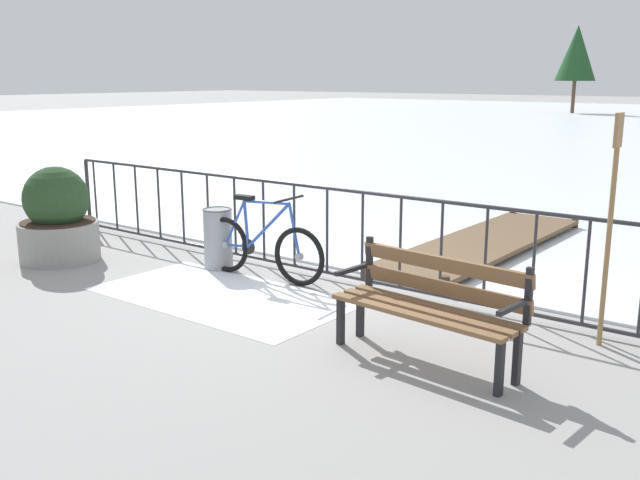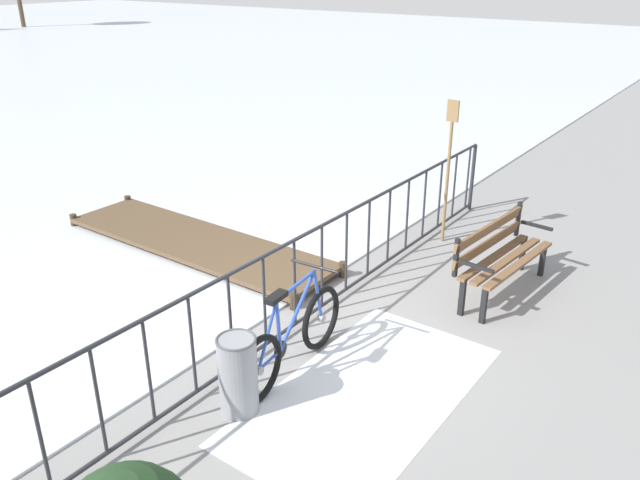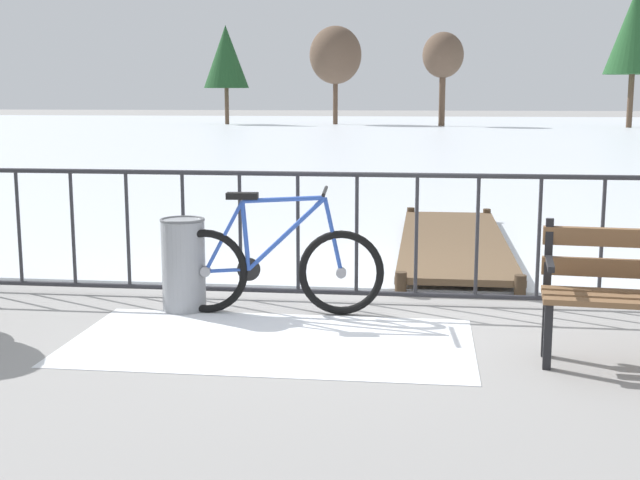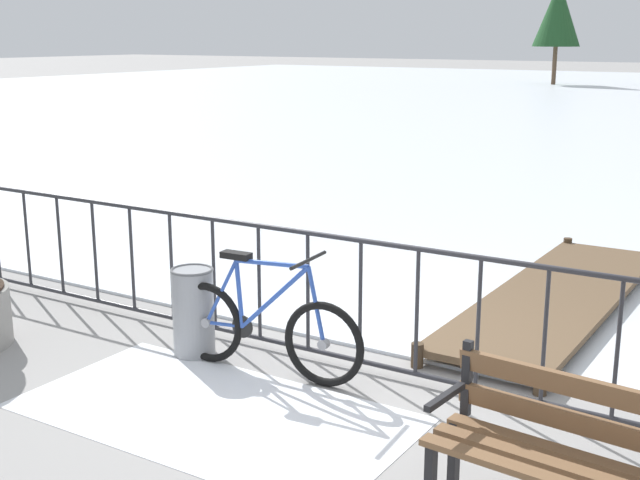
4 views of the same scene
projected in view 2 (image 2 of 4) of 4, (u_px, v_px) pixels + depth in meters
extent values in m
plane|color=gray|center=(296.00, 330.00, 6.80)|extent=(160.00, 160.00, 0.00)
cube|color=white|center=(366.00, 394.00, 5.79)|extent=(2.77, 1.48, 0.01)
cylinder|color=#2D2D33|center=(294.00, 240.00, 6.38)|extent=(9.00, 0.04, 0.04)
cylinder|color=#2D2D33|center=(295.00, 324.00, 6.77)|extent=(9.00, 0.04, 0.04)
cylinder|color=#2D2D33|center=(472.00, 178.00, 9.92)|extent=(0.06, 0.06, 1.05)
cylinder|color=#2D2D33|center=(40.00, 438.00, 4.43)|extent=(0.03, 0.03, 0.97)
cylinder|color=#2D2D33|center=(99.00, 402.00, 4.79)|extent=(0.03, 0.03, 0.97)
cylinder|color=#2D2D33|center=(149.00, 372.00, 5.15)|extent=(0.03, 0.03, 0.97)
cylinder|color=#2D2D33|center=(192.00, 345.00, 5.50)|extent=(0.03, 0.03, 0.97)
cylinder|color=#2D2D33|center=(231.00, 322.00, 5.86)|extent=(0.03, 0.03, 0.97)
cylinder|color=#2D2D33|center=(264.00, 302.00, 6.21)|extent=(0.03, 0.03, 0.97)
cylinder|color=#2D2D33|center=(295.00, 283.00, 6.57)|extent=(0.03, 0.03, 0.97)
cylinder|color=#2D2D33|center=(322.00, 267.00, 6.93)|extent=(0.03, 0.03, 0.97)
cylinder|color=#2D2D33|center=(346.00, 252.00, 7.28)|extent=(0.03, 0.03, 0.97)
cylinder|color=#2D2D33|center=(369.00, 238.00, 7.64)|extent=(0.03, 0.03, 0.97)
cylinder|color=#2D2D33|center=(389.00, 226.00, 8.00)|extent=(0.03, 0.03, 0.97)
cylinder|color=#2D2D33|center=(407.00, 215.00, 8.35)|extent=(0.03, 0.03, 0.97)
cylinder|color=#2D2D33|center=(424.00, 205.00, 8.71)|extent=(0.03, 0.03, 0.97)
cylinder|color=#2D2D33|center=(440.00, 195.00, 9.06)|extent=(0.03, 0.03, 0.97)
cylinder|color=#2D2D33|center=(454.00, 186.00, 9.42)|extent=(0.03, 0.03, 0.97)
cylinder|color=#2D2D33|center=(468.00, 178.00, 9.78)|extent=(0.03, 0.03, 0.97)
torus|color=black|center=(259.00, 370.00, 5.57)|extent=(0.66, 0.11, 0.66)
cylinder|color=gray|center=(259.00, 370.00, 5.57)|extent=(0.08, 0.07, 0.08)
torus|color=black|center=(321.00, 318.00, 6.39)|extent=(0.66, 0.11, 0.66)
cylinder|color=gray|center=(321.00, 318.00, 6.39)|extent=(0.08, 0.07, 0.08)
cylinder|color=#2D51B2|center=(278.00, 326.00, 5.70)|extent=(0.08, 0.04, 0.53)
cylinder|color=#2D51B2|center=(298.00, 310.00, 5.94)|extent=(0.61, 0.08, 0.59)
cylinder|color=#2D51B2|center=(296.00, 285.00, 5.82)|extent=(0.63, 0.08, 0.07)
cylinder|color=#2D51B2|center=(270.00, 360.00, 5.70)|extent=(0.34, 0.05, 0.05)
cylinder|color=#2D51B2|center=(267.00, 336.00, 5.57)|extent=(0.32, 0.05, 0.56)
cylinder|color=#2D51B2|center=(318.00, 295.00, 6.22)|extent=(0.16, 0.04, 0.59)
cube|color=black|center=(276.00, 297.00, 5.56)|extent=(0.25, 0.12, 0.05)
cylinder|color=black|center=(314.00, 266.00, 6.04)|extent=(0.07, 0.52, 0.03)
cylinder|color=black|center=(281.00, 350.00, 5.82)|extent=(0.18, 0.03, 0.18)
cube|color=brown|center=(495.00, 257.00, 7.46)|extent=(1.60, 0.25, 0.04)
cube|color=brown|center=(507.00, 260.00, 7.37)|extent=(1.60, 0.25, 0.04)
cube|color=brown|center=(519.00, 264.00, 7.27)|extent=(1.60, 0.25, 0.04)
cube|color=brown|center=(488.00, 244.00, 7.46)|extent=(1.60, 0.20, 0.12)
cube|color=brown|center=(490.00, 228.00, 7.38)|extent=(1.60, 0.20, 0.12)
cube|color=black|center=(542.00, 260.00, 7.90)|extent=(0.06, 0.06, 0.44)
cube|color=black|center=(522.00, 254.00, 8.06)|extent=(0.06, 0.06, 0.44)
cube|color=black|center=(518.00, 219.00, 7.95)|extent=(0.05, 0.05, 0.45)
cube|color=black|center=(537.00, 226.00, 7.81)|extent=(0.08, 0.40, 0.04)
cube|color=black|center=(484.00, 305.00, 6.85)|extent=(0.06, 0.06, 0.44)
cube|color=black|center=(462.00, 297.00, 7.01)|extent=(0.06, 0.06, 0.44)
cube|color=black|center=(456.00, 258.00, 6.90)|extent=(0.05, 0.05, 0.45)
cube|color=black|center=(477.00, 266.00, 6.76)|extent=(0.08, 0.40, 0.04)
cylinder|color=gray|center=(238.00, 375.00, 5.45)|extent=(0.34, 0.34, 0.72)
torus|color=#545558|center=(236.00, 340.00, 5.30)|extent=(0.35, 0.35, 0.02)
cylinder|color=#937047|center=(447.00, 183.00, 8.64)|extent=(0.04, 0.04, 1.70)
cube|color=#937047|center=(453.00, 111.00, 8.25)|extent=(0.03, 0.16, 0.28)
cube|color=brown|center=(197.00, 242.00, 8.65)|extent=(1.10, 4.14, 0.06)
cylinder|color=#433323|center=(294.00, 301.00, 7.18)|extent=(0.10, 0.10, 0.20)
cylinder|color=#433323|center=(343.00, 269.00, 7.92)|extent=(0.10, 0.10, 0.20)
cylinder|color=#433323|center=(74.00, 221.00, 9.41)|extent=(0.10, 0.10, 0.20)
cylinder|color=#433323|center=(128.00, 202.00, 10.14)|extent=(0.10, 0.10, 0.20)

